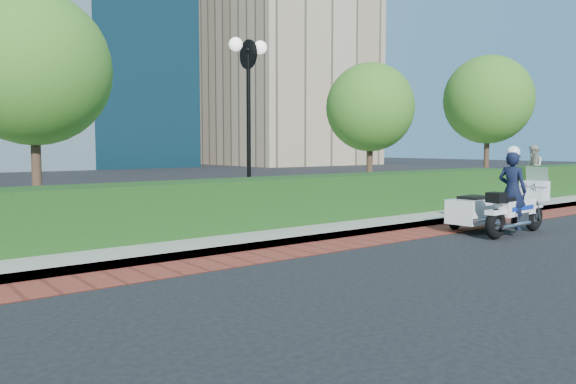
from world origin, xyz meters
TOP-DOWN VIEW (x-y plane):
  - ground at (0.00, 0.00)m, footprint 120.00×120.00m
  - brick_strip at (0.00, 1.50)m, footprint 60.00×1.00m
  - sidewalk at (0.00, 6.00)m, footprint 60.00×8.00m
  - hedge_main at (0.00, 3.60)m, footprint 18.00×1.20m
  - lamppost at (1.00, 5.20)m, footprint 1.02×0.70m
  - tree_b at (-3.50, 6.50)m, footprint 3.20×3.20m
  - tree_c at (6.50, 6.50)m, footprint 2.80×2.80m
  - tree_d at (13.00, 6.50)m, footprint 3.40×3.40m
  - tower_right at (28.00, 38.00)m, footprint 14.00×12.00m
  - police_motorcycle at (4.08, 0.44)m, footprint 2.27×1.61m
  - pedestrian at (13.89, 5.07)m, footprint 1.06×1.01m

SIDE VIEW (x-z plane):
  - ground at x=0.00m, z-range 0.00..0.00m
  - brick_strip at x=0.00m, z-range 0.00..0.01m
  - sidewalk at x=0.00m, z-range 0.00..0.15m
  - police_motorcycle at x=4.08m, z-range -0.29..1.55m
  - hedge_main at x=0.00m, z-range 0.15..1.15m
  - pedestrian at x=13.89m, z-range 0.15..1.87m
  - lamppost at x=1.00m, z-range 0.85..5.06m
  - tree_c at x=6.50m, z-range 0.90..5.20m
  - tree_b at x=-3.50m, z-range 0.99..5.88m
  - tree_d at x=13.00m, z-range 1.03..6.19m
  - tower_right at x=28.00m, z-range 0.00..28.00m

